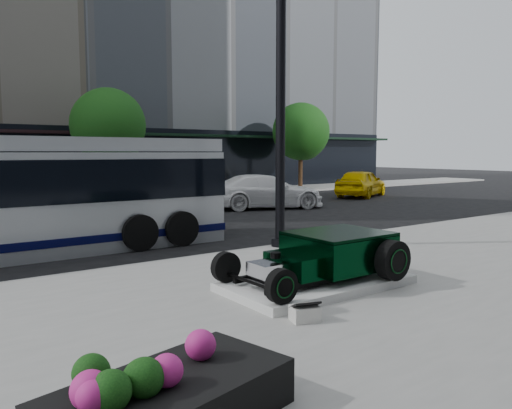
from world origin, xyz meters
TOP-DOWN VIEW (x-y plane):
  - ground at (0.00, 0.00)m, footprint 120.00×120.00m
  - sidewalk_far at (0.00, 14.00)m, footprint 70.00×4.00m
  - street_trees at (1.15, 13.07)m, footprint 29.80×3.80m
  - display_plinth at (-1.90, -5.77)m, footprint 3.40×1.80m
  - hot_rod at (-1.57, -5.77)m, footprint 3.22×2.00m
  - info_plaque at (-3.29, -7.02)m, footprint 0.47×0.41m
  - lamppost at (0.02, -2.29)m, footprint 0.45×0.45m
  - flower_planter at (-6.13, -8.43)m, footprint 2.39×1.55m
  - white_sedan at (5.67, 5.79)m, footprint 5.72×3.81m
  - yellow_taxi at (13.73, 7.37)m, footprint 4.98×3.60m

SIDE VIEW (x-z plane):
  - ground at x=0.00m, z-range 0.00..0.00m
  - sidewalk_far at x=0.00m, z-range 0.00..0.12m
  - display_plinth at x=-1.90m, z-range 0.12..0.27m
  - info_plaque at x=-3.29m, z-range 0.09..0.40m
  - flower_planter at x=-6.13m, z-range 0.02..0.74m
  - hot_rod at x=-1.57m, z-range 0.29..1.10m
  - white_sedan at x=5.67m, z-range 0.00..1.54m
  - yellow_taxi at x=13.73m, z-range 0.00..1.58m
  - street_trees at x=1.15m, z-range 0.92..6.62m
  - lamppost at x=0.02m, z-range -0.19..7.96m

